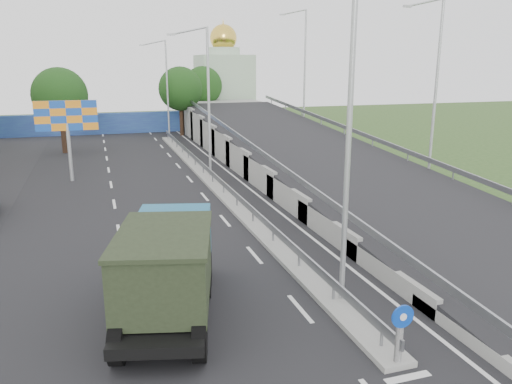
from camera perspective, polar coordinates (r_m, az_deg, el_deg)
name	(u,v)px	position (r m, az deg, el deg)	size (l,w,h in m)	color
road_surface	(178,204)	(29.19, -8.94, -1.36)	(26.00, 90.00, 0.04)	black
median	(213,183)	(33.51, -4.97, 1.00)	(1.00, 44.00, 0.20)	gray
overpass_ramp	(316,153)	(35.55, 6.87, 4.44)	(10.00, 50.00, 3.50)	gray
median_guardrail	(213,174)	(33.36, -4.99, 2.08)	(0.09, 44.00, 0.71)	gray
sign_bollard	(400,333)	(14.05, 16.14, -15.27)	(0.64, 0.23, 1.67)	black
lamp_post_near	(343,132)	(15.73, 9.96, 6.72)	(2.74, 0.18, 10.08)	#B2B5B7
lamp_post_mid	(206,95)	(34.63, -5.75, 10.98)	(2.74, 0.18, 10.08)	#B2B5B7
lamp_post_far	(165,84)	(54.33, -10.32, 12.06)	(2.74, 0.18, 10.08)	#B2B5B7
blue_wall	(124,123)	(60.25, -14.81, 7.63)	(30.00, 0.50, 2.40)	#283995
church	(224,83)	(69.98, -3.67, 12.33)	(7.00, 7.00, 13.80)	#B2CCAD
billboard	(67,120)	(36.04, -20.82, 7.66)	(4.00, 0.24, 5.50)	#B2B5B7
tree_left_mid	(60,95)	(47.96, -21.52, 10.26)	(4.80, 4.80, 7.60)	black
tree_median_far	(180,89)	(56.61, -8.64, 11.57)	(4.80, 4.80, 7.60)	black
tree_ramp_far	(203,86)	(64.22, -6.09, 11.98)	(4.80, 4.80, 7.60)	black
dump_truck	(168,264)	(16.21, -9.99, -8.14)	(4.16, 7.37, 3.07)	black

